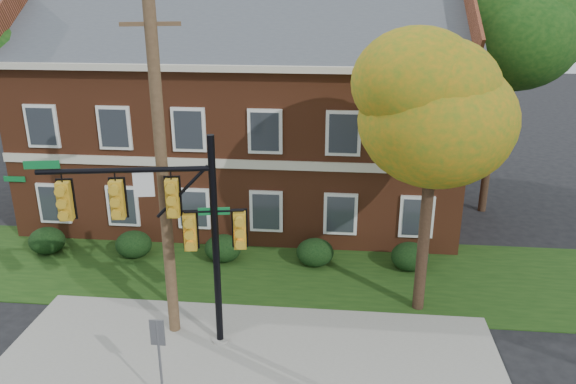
# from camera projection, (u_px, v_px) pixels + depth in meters

# --- Properties ---
(ground) EXTENTS (120.00, 120.00, 0.00)m
(ground) POSITION_uv_depth(u_px,v_px,m) (245.00, 378.00, 15.01)
(ground) COLOR black
(ground) RESTS_ON ground
(sidewalk) EXTENTS (14.00, 5.00, 0.08)m
(sidewalk) POSITION_uv_depth(u_px,v_px,m) (251.00, 354.00, 15.93)
(sidewalk) COLOR gray
(sidewalk) RESTS_ON ground
(grass_strip) EXTENTS (30.00, 6.00, 0.04)m
(grass_strip) POSITION_uv_depth(u_px,v_px,m) (273.00, 271.00, 20.61)
(grass_strip) COLOR #193811
(grass_strip) RESTS_ON ground
(apartment_building) EXTENTS (18.80, 8.80, 9.74)m
(apartment_building) POSITION_uv_depth(u_px,v_px,m) (244.00, 105.00, 24.66)
(apartment_building) COLOR brown
(apartment_building) RESTS_ON ground
(hedge_far_left) EXTENTS (1.40, 1.26, 1.05)m
(hedge_far_left) POSITION_uv_depth(u_px,v_px,m) (47.00, 241.00, 21.93)
(hedge_far_left) COLOR black
(hedge_far_left) RESTS_ON ground
(hedge_left) EXTENTS (1.40, 1.26, 1.05)m
(hedge_left) POSITION_uv_depth(u_px,v_px,m) (134.00, 244.00, 21.61)
(hedge_left) COLOR black
(hedge_left) RESTS_ON ground
(hedge_center) EXTENTS (1.40, 1.26, 1.05)m
(hedge_center) POSITION_uv_depth(u_px,v_px,m) (223.00, 248.00, 21.28)
(hedge_center) COLOR black
(hedge_center) RESTS_ON ground
(hedge_right) EXTENTS (1.40, 1.26, 1.05)m
(hedge_right) POSITION_uv_depth(u_px,v_px,m) (315.00, 252.00, 20.96)
(hedge_right) COLOR black
(hedge_right) RESTS_ON ground
(hedge_far_right) EXTENTS (1.40, 1.26, 1.05)m
(hedge_far_right) POSITION_uv_depth(u_px,v_px,m) (410.00, 257.00, 20.63)
(hedge_far_right) COLOR black
(hedge_far_right) RESTS_ON ground
(tree_near_right) EXTENTS (4.50, 4.25, 8.58)m
(tree_near_right) POSITION_uv_depth(u_px,v_px,m) (445.00, 106.00, 15.86)
(tree_near_right) COLOR black
(tree_near_right) RESTS_ON ground
(tree_left_rear) EXTENTS (5.40, 5.10, 8.88)m
(tree_left_rear) POSITION_uv_depth(u_px,v_px,m) (13.00, 66.00, 23.95)
(tree_left_rear) COLOR black
(tree_left_rear) RESTS_ON ground
(tree_right_rear) EXTENTS (6.30, 5.95, 10.62)m
(tree_right_rear) POSITION_uv_depth(u_px,v_px,m) (513.00, 31.00, 23.34)
(tree_right_rear) COLOR black
(tree_right_rear) RESTS_ON ground
(tree_far_rear) EXTENTS (6.84, 6.46, 11.52)m
(tree_far_rear) POSITION_uv_depth(u_px,v_px,m) (291.00, 7.00, 30.55)
(tree_far_rear) COLOR black
(tree_far_rear) RESTS_ON ground
(traffic_signal) EXTENTS (5.57, 1.14, 6.29)m
(traffic_signal) POSITION_uv_depth(u_px,v_px,m) (172.00, 222.00, 15.09)
(traffic_signal) COLOR gray
(traffic_signal) RESTS_ON ground
(utility_pole) EXTENTS (1.48, 0.54, 9.74)m
(utility_pole) POSITION_uv_depth(u_px,v_px,m) (163.00, 177.00, 15.38)
(utility_pole) COLOR #4D3724
(utility_pole) RESTS_ON ground
(sign_post) EXTENTS (0.36, 0.07, 2.47)m
(sign_post) POSITION_uv_depth(u_px,v_px,m) (159.00, 348.00, 13.47)
(sign_post) COLOR slate
(sign_post) RESTS_ON ground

